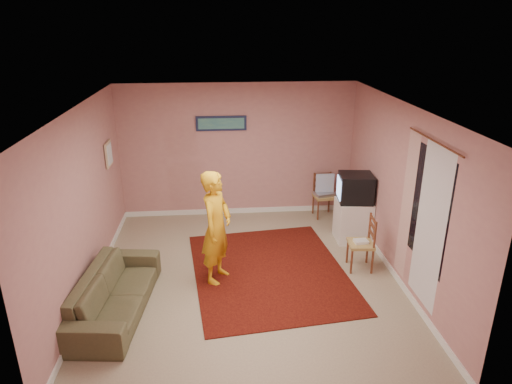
{
  "coord_description": "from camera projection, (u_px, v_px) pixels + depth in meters",
  "views": [
    {
      "loc": [
        -0.38,
        -6.0,
        3.69
      ],
      "look_at": [
        0.19,
        0.6,
        1.16
      ],
      "focal_mm": 32.0,
      "sensor_mm": 36.0,
      "label": 1
    }
  ],
  "objects": [
    {
      "name": "wall_left",
      "position": [
        83.0,
        204.0,
        6.28
      ],
      "size": [
        0.02,
        5.0,
        2.6
      ],
      "primitive_type": "cube",
      "color": "tan",
      "rests_on": "ground"
    },
    {
      "name": "chair_a",
      "position": [
        324.0,
        191.0,
        8.92
      ],
      "size": [
        0.43,
        0.41,
        0.47
      ],
      "rotation": [
        0.0,
        0.0,
        0.11
      ],
      "color": "tan",
      "rests_on": "ground"
    },
    {
      "name": "picture_back",
      "position": [
        221.0,
        123.0,
        8.54
      ],
      "size": [
        0.95,
        0.04,
        0.28
      ],
      "color": "#151B3A",
      "rests_on": "wall_back"
    },
    {
      "name": "curtain_rod",
      "position": [
        434.0,
        141.0,
        5.44
      ],
      "size": [
        0.02,
        1.4,
        0.02
      ],
      "primitive_type": "cylinder",
      "rotation": [
        1.57,
        0.0,
        0.0
      ],
      "color": "brown",
      "rests_on": "wall_right"
    },
    {
      "name": "window",
      "position": [
        428.0,
        208.0,
        5.75
      ],
      "size": [
        0.01,
        1.1,
        1.5
      ],
      "primitive_type": "cube",
      "color": "black",
      "rests_on": "wall_right"
    },
    {
      "name": "ceiling",
      "position": [
        245.0,
        107.0,
        6.0
      ],
      "size": [
        4.5,
        5.0,
        0.02
      ],
      "primitive_type": "cube",
      "color": "white",
      "rests_on": "wall_back"
    },
    {
      "name": "tv_cabinet",
      "position": [
        353.0,
        220.0,
        8.01
      ],
      "size": [
        0.58,
        0.53,
        0.74
      ],
      "primitive_type": "cube",
      "color": "white",
      "rests_on": "ground"
    },
    {
      "name": "wall_right",
      "position": [
        400.0,
        194.0,
        6.64
      ],
      "size": [
        0.02,
        5.0,
        2.6
      ],
      "primitive_type": "cube",
      "color": "tan",
      "rests_on": "ground"
    },
    {
      "name": "baseboard_back",
      "position": [
        238.0,
        211.0,
        9.23
      ],
      "size": [
        4.5,
        0.02,
        0.1
      ],
      "primitive_type": "cube",
      "color": "white",
      "rests_on": "ground"
    },
    {
      "name": "wall_front",
      "position": [
        264.0,
        300.0,
        4.13
      ],
      "size": [
        4.5,
        0.02,
        2.6
      ],
      "primitive_type": "cube",
      "color": "tan",
      "rests_on": "ground"
    },
    {
      "name": "sofa",
      "position": [
        115.0,
        292.0,
        6.05
      ],
      "size": [
        0.99,
        2.06,
        0.58
      ],
      "primitive_type": "imported",
      "rotation": [
        0.0,
        0.0,
        1.46
      ],
      "color": "brown",
      "rests_on": "ground"
    },
    {
      "name": "baseboard_left",
      "position": [
        96.0,
        282.0,
        6.73
      ],
      "size": [
        0.02,
        5.0,
        0.1
      ],
      "primitive_type": "cube",
      "color": "white",
      "rests_on": "ground"
    },
    {
      "name": "game_console",
      "position": [
        361.0,
        241.0,
        7.04
      ],
      "size": [
        0.22,
        0.17,
        0.04
      ],
      "primitive_type": "cube",
      "rotation": [
        0.0,
        0.0,
        0.08
      ],
      "color": "white",
      "rests_on": "chair_b"
    },
    {
      "name": "dvd_player",
      "position": [
        324.0,
        194.0,
        8.94
      ],
      "size": [
        0.43,
        0.35,
        0.06
      ],
      "primitive_type": "cube",
      "rotation": [
        0.0,
        0.0,
        0.25
      ],
      "color": "#B2B2B7",
      "rests_on": "chair_a"
    },
    {
      "name": "curtain_sheer",
      "position": [
        430.0,
        227.0,
        5.68
      ],
      "size": [
        0.01,
        0.75,
        2.1
      ],
      "primitive_type": "cube",
      "color": "silver",
      "rests_on": "wall_right"
    },
    {
      "name": "wall_back",
      "position": [
        238.0,
        151.0,
        8.79
      ],
      "size": [
        4.5,
        0.02,
        2.6
      ],
      "primitive_type": "cube",
      "color": "tan",
      "rests_on": "ground"
    },
    {
      "name": "chair_b",
      "position": [
        361.0,
        237.0,
        7.02
      ],
      "size": [
        0.41,
        0.42,
        0.47
      ],
      "rotation": [
        0.0,
        0.0,
        -1.66
      ],
      "color": "tan",
      "rests_on": "ground"
    },
    {
      "name": "blue_throw",
      "position": [
        325.0,
        183.0,
        8.86
      ],
      "size": [
        0.35,
        0.04,
        0.37
      ],
      "primitive_type": "cube",
      "color": "#9BC0FF",
      "rests_on": "chair_a"
    },
    {
      "name": "ground",
      "position": [
        247.0,
        278.0,
        6.93
      ],
      "size": [
        5.0,
        5.0,
        0.0
      ],
      "primitive_type": "plane",
      "color": "tan",
      "rests_on": "ground"
    },
    {
      "name": "area_rug",
      "position": [
        269.0,
        271.0,
        7.1
      ],
      "size": [
        2.59,
        3.09,
        0.02
      ],
      "primitive_type": "cube",
      "rotation": [
        0.0,
        0.0,
        0.11
      ],
      "color": "black",
      "rests_on": "ground"
    },
    {
      "name": "curtain_floral",
      "position": [
        407.0,
        206.0,
        6.33
      ],
      "size": [
        0.01,
        0.35,
        2.1
      ],
      "primitive_type": "cube",
      "color": "beige",
      "rests_on": "wall_right"
    },
    {
      "name": "baseboard_right",
      "position": [
        390.0,
        268.0,
        7.09
      ],
      "size": [
        0.02,
        5.0,
        0.1
      ],
      "primitive_type": "cube",
      "color": "white",
      "rests_on": "ground"
    },
    {
      "name": "person",
      "position": [
        216.0,
        227.0,
        6.61
      ],
      "size": [
        0.63,
        0.74,
        1.71
      ],
      "primitive_type": "imported",
      "rotation": [
        0.0,
        0.0,
        1.14
      ],
      "color": "orange",
      "rests_on": "ground"
    },
    {
      "name": "picture_left",
      "position": [
        109.0,
        154.0,
        7.68
      ],
      "size": [
        0.04,
        0.38,
        0.42
      ],
      "color": "#CAB18B",
      "rests_on": "wall_left"
    },
    {
      "name": "crt_tv",
      "position": [
        355.0,
        188.0,
        7.79
      ],
      "size": [
        0.62,
        0.56,
        0.48
      ],
      "rotation": [
        0.0,
        0.0,
        -0.11
      ],
      "color": "black",
      "rests_on": "tv_cabinet"
    }
  ]
}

